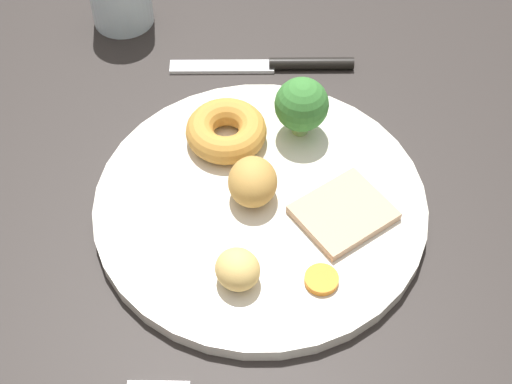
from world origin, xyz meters
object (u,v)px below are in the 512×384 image
object	(u,v)px
meat_slice_main	(343,213)
carrot_coin_front	(321,280)
roast_potato_right	(238,269)
broccoli_floret	(302,105)
knife	(278,65)
yorkshire_pudding	(226,131)
roast_potato_left	(253,182)
dinner_plate	(256,204)

from	to	relation	value
meat_slice_main	carrot_coin_front	bearing A→B (deg)	166.59
roast_potato_right	broccoli_floret	size ratio (longest dim) A/B	0.63
meat_slice_main	knife	world-z (taller)	meat_slice_main
roast_potato_right	knife	xyz separation A→B (cm)	(26.03, -1.24, -2.42)
yorkshire_pudding	roast_potato_left	world-z (taller)	roast_potato_left
yorkshire_pudding	carrot_coin_front	size ratio (longest dim) A/B	2.70
roast_potato_left	dinner_plate	bearing A→B (deg)	-139.63
yorkshire_pudding	carrot_coin_front	bearing A→B (deg)	-147.18
yorkshire_pudding	carrot_coin_front	world-z (taller)	yorkshire_pudding
yorkshire_pudding	roast_potato_left	xyz separation A→B (cm)	(-6.10, -2.95, 0.62)
knife	meat_slice_main	bearing A→B (deg)	103.88
roast_potato_left	roast_potato_right	world-z (taller)	roast_potato_left
carrot_coin_front	knife	size ratio (longest dim) A/B	0.14
carrot_coin_front	broccoli_floret	world-z (taller)	broccoli_floret
meat_slice_main	roast_potato_left	world-z (taller)	roast_potato_left
meat_slice_main	broccoli_floret	xyz separation A→B (cm)	(9.28, 4.11, 2.90)
yorkshire_pudding	roast_potato_right	size ratio (longest dim) A/B	1.99
roast_potato_left	carrot_coin_front	bearing A→B (deg)	-142.44
meat_slice_main	roast_potato_left	distance (cm)	7.94
roast_potato_right	knife	size ratio (longest dim) A/B	0.20
yorkshire_pudding	knife	size ratio (longest dim) A/B	0.39
dinner_plate	roast_potato_left	size ratio (longest dim) A/B	6.01
meat_slice_main	roast_potato_right	xyz separation A→B (cm)	(-6.97, 8.02, 1.07)
carrot_coin_front	knife	bearing A→B (deg)	11.52
meat_slice_main	roast_potato_left	size ratio (longest dim) A/B	1.55
yorkshire_pudding	knife	distance (cm)	12.38
yorkshire_pudding	roast_potato_left	bearing A→B (deg)	-154.19
dinner_plate	roast_potato_right	distance (cm)	8.32
roast_potato_left	broccoli_floret	xyz separation A→B (cm)	(7.88, -3.56, 1.42)
dinner_plate	yorkshire_pudding	world-z (taller)	yorkshire_pudding
meat_slice_main	dinner_plate	bearing A→B (deg)	82.01
dinner_plate	meat_slice_main	distance (cm)	7.51
dinner_plate	meat_slice_main	world-z (taller)	meat_slice_main
yorkshire_pudding	roast_potato_left	size ratio (longest dim) A/B	1.54
meat_slice_main	yorkshire_pudding	xyz separation A→B (cm)	(7.50, 10.62, 0.86)
roast_potato_left	knife	bearing A→B (deg)	-2.89
carrot_coin_front	broccoli_floret	bearing A→B (deg)	9.15
dinner_plate	knife	bearing A→B (deg)	-1.85
roast_potato_left	broccoli_floret	size ratio (longest dim) A/B	0.81
roast_potato_right	broccoli_floret	bearing A→B (deg)	-13.54
dinner_plate	roast_potato_left	world-z (taller)	roast_potato_left
dinner_plate	broccoli_floret	distance (cm)	9.72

